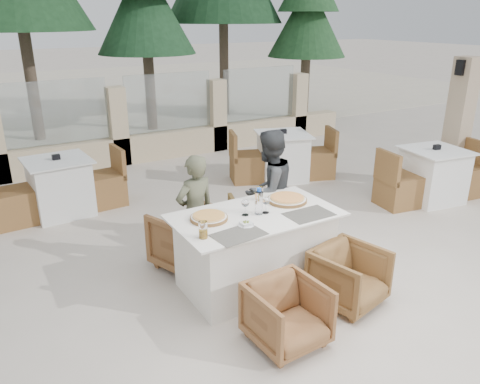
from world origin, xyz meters
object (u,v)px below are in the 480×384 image
olive_dish (246,223)px  diner_right (269,191)px  bg_table_c (433,175)px  diner_left (195,213)px  water_bottle (259,201)px  beer_glass_left (203,230)px  pizza_right (287,199)px  armchair_far_left (191,238)px  armchair_near_left (287,314)px  bg_table_b (283,156)px  bg_table_a (60,187)px  armchair_far_right (264,226)px  wine_glass_centre (245,206)px  beer_glass_right (260,193)px  pizza_left (209,217)px  wine_glass_near (266,204)px  dining_table (255,250)px  armchair_near_right (349,277)px

olive_dish → diner_right: (0.78, 0.80, -0.09)m
bg_table_c → diner_left: bearing=-170.7°
water_bottle → beer_glass_left: (-0.69, -0.20, -0.06)m
diner_left → bg_table_c: bearing=170.9°
pizza_right → armchair_far_left: (-0.85, 0.55, -0.47)m
armchair_near_left → bg_table_b: size_ratio=0.36×
beer_glass_left → armchair_far_left: beer_glass_left is taller
diner_left → bg_table_b: (2.49, 1.95, -0.24)m
bg_table_a → olive_dish: bearing=-73.8°
pizza_right → armchair_far_right: pizza_right is taller
wine_glass_centre → bg_table_a: bearing=113.0°
beer_glass_left → bg_table_c: 4.24m
armchair_far_right → wine_glass_centre: bearing=60.4°
beer_glass_right → armchair_far_left: beer_glass_right is taller
pizza_left → diner_right: bearing=27.0°
wine_glass_near → bg_table_b: size_ratio=0.11×
bg_table_c → bg_table_b: bearing=133.4°
beer_glass_right → armchair_far_right: beer_glass_right is taller
pizza_left → diner_left: (0.09, 0.51, -0.16)m
wine_glass_centre → armchair_near_left: (-0.16, -0.93, -0.59)m
wine_glass_centre → diner_right: 0.91m
armchair_far_left → beer_glass_left: bearing=51.5°
water_bottle → bg_table_b: 3.37m
wine_glass_centre → beer_glass_left: bearing=-157.2°
pizza_right → bg_table_b: (1.69, 2.45, -0.41)m
dining_table → bg_table_c: 3.53m
wine_glass_centre → diner_left: 0.68m
armchair_far_right → diner_right: bearing=-123.8°
wine_glass_near → bg_table_b: (2.04, 2.59, -0.48)m
diner_left → wine_glass_near: bearing=115.2°
armchair_near_right → beer_glass_left: bearing=144.2°
pizza_right → armchair_near_left: 1.35m
wine_glass_centre → water_bottle: bearing=-15.6°
beer_glass_right → bg_table_a: beer_glass_right is taller
diner_right → bg_table_b: 2.52m
dining_table → beer_glass_right: bearing=51.9°
water_bottle → beer_glass_left: size_ratio=1.74×
pizza_right → water_bottle: size_ratio=1.53×
pizza_left → armchair_near_left: bearing=-79.4°
armchair_near_right → bg_table_c: 3.20m
pizza_right → bg_table_c: bearing=10.2°
pizza_right → bg_table_a: (-1.77, 2.76, -0.41)m
olive_dish → bg_table_c: size_ratio=0.07×
beer_glass_right → bg_table_a: bearing=120.9°
bg_table_b → pizza_left: bearing=-116.8°
pizza_left → beer_glass_left: beer_glass_left is taller
dining_table → beer_glass_right: size_ratio=11.53×
bg_table_b → bg_table_c: (1.32, -1.90, 0.00)m
olive_dish → armchair_near_right: (0.80, -0.54, -0.52)m
armchair_near_left → bg_table_c: 4.04m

